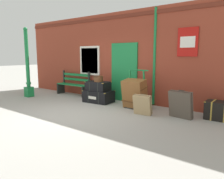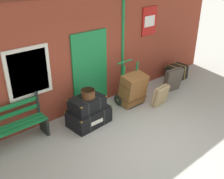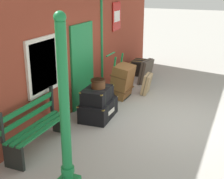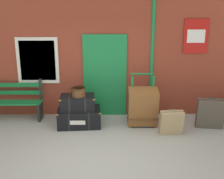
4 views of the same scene
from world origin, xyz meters
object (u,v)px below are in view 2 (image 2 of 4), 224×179
at_px(round_hatbox, 88,93).
at_px(large_brown_trunk, 133,90).
at_px(steamer_trunk_base, 89,116).
at_px(suitcase_oxblood, 173,80).
at_px(platform_bench, 10,127).
at_px(steamer_trunk_middle, 87,103).
at_px(corner_trunk, 176,72).
at_px(porters_trolley, 128,94).
at_px(suitcase_umber, 160,96).

height_order(round_hatbox, large_brown_trunk, round_hatbox).
height_order(steamer_trunk_base, suitcase_oxblood, suitcase_oxblood).
distance_m(large_brown_trunk, suitcase_oxblood, 1.56).
distance_m(platform_bench, suitcase_oxblood, 4.88).
bearing_deg(steamer_trunk_base, suitcase_oxblood, -3.78).
height_order(steamer_trunk_middle, suitcase_oxblood, suitcase_oxblood).
bearing_deg(corner_trunk, suitcase_oxblood, -150.36).
bearing_deg(platform_bench, steamer_trunk_base, -14.13).
height_order(porters_trolley, suitcase_oxblood, porters_trolley).
relative_size(porters_trolley, suitcase_oxblood, 1.59).
bearing_deg(porters_trolley, corner_trunk, 3.07).
bearing_deg(steamer_trunk_base, porters_trolley, 6.02).
bearing_deg(corner_trunk, platform_bench, 178.39).
relative_size(steamer_trunk_middle, corner_trunk, 1.22).
bearing_deg(corner_trunk, steamer_trunk_middle, -175.97).
relative_size(steamer_trunk_base, suitcase_oxblood, 1.39).
bearing_deg(steamer_trunk_base, steamer_trunk_middle, 160.29).
bearing_deg(round_hatbox, platform_bench, 165.65).
height_order(large_brown_trunk, corner_trunk, large_brown_trunk).
bearing_deg(steamer_trunk_middle, round_hatbox, -30.30).
bearing_deg(suitcase_umber, steamer_trunk_base, 165.75).
relative_size(steamer_trunk_middle, suitcase_umber, 1.43).
xyz_separation_m(steamer_trunk_base, round_hatbox, (0.00, -0.01, 0.65)).
distance_m(platform_bench, corner_trunk, 5.70).
xyz_separation_m(platform_bench, suitcase_oxblood, (4.84, -0.65, -0.07)).
bearing_deg(round_hatbox, corner_trunk, 4.32).
distance_m(platform_bench, steamer_trunk_middle, 1.81).
relative_size(steamer_trunk_middle, porters_trolley, 0.70).
xyz_separation_m(porters_trolley, corner_trunk, (2.41, 0.13, -0.03)).
bearing_deg(steamer_trunk_base, corner_trunk, 4.21).
bearing_deg(large_brown_trunk, corner_trunk, 7.11).
relative_size(steamer_trunk_middle, suitcase_oxblood, 1.12).
xyz_separation_m(porters_trolley, large_brown_trunk, (0.00, -0.17, 0.20)).
bearing_deg(platform_bench, suitcase_oxblood, -7.65).
bearing_deg(steamer_trunk_middle, platform_bench, 165.96).
height_order(suitcase_oxblood, suitcase_umber, suitcase_oxblood).
xyz_separation_m(steamer_trunk_middle, suitcase_oxblood, (3.08, -0.21, -0.21)).
bearing_deg(round_hatbox, porters_trolley, 6.31).
xyz_separation_m(round_hatbox, suitcase_umber, (2.08, -0.52, -0.57)).
distance_m(steamer_trunk_middle, large_brown_trunk, 1.54).
distance_m(porters_trolley, suitcase_oxblood, 1.59).
xyz_separation_m(large_brown_trunk, suitcase_oxblood, (1.55, -0.19, -0.10)).
bearing_deg(large_brown_trunk, suitcase_oxblood, -6.99).
relative_size(suitcase_oxblood, suitcase_umber, 1.28).
relative_size(steamer_trunk_base, round_hatbox, 3.10).
height_order(porters_trolley, suitcase_umber, porters_trolley).
xyz_separation_m(steamer_trunk_base, large_brown_trunk, (1.51, -0.01, 0.26)).
distance_m(steamer_trunk_base, suitcase_oxblood, 3.07).
height_order(steamer_trunk_middle, suitcase_umber, steamer_trunk_middle).
height_order(round_hatbox, suitcase_umber, round_hatbox).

